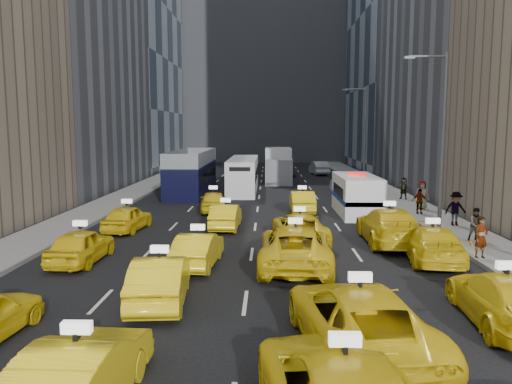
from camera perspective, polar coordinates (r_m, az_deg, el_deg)
ground at (r=13.93m, az=-1.63°, el=-15.29°), size 160.00×160.00×0.00m
sidewalk_west at (r=39.82m, az=-14.95°, el=-0.59°), size 3.00×90.00×0.15m
sidewalk_east at (r=39.45m, az=15.77°, el=-0.69°), size 3.00×90.00×0.15m
curb_west at (r=39.43m, az=-12.93°, el=-0.58°), size 0.15×90.00×0.18m
curb_east at (r=39.11m, az=13.71°, el=-0.67°), size 0.15×90.00×0.18m
building_west_far at (r=71.85m, az=-16.80°, el=19.54°), size 16.00×22.00×42.00m
building_backdrop at (r=86.11m, az=0.95°, el=17.06°), size 30.00×12.00×40.00m
streetlight_near at (r=26.26m, az=20.36°, el=5.89°), size 2.15×0.22×9.00m
streetlight_far at (r=45.65m, az=12.19°, el=6.56°), size 2.15×0.22×9.00m
taxi_1 at (r=10.48m, az=-19.57°, el=-19.24°), size 1.82×4.57×1.48m
taxi_5 at (r=15.87m, az=-10.87°, el=-9.76°), size 1.94×4.57×1.47m
taxi_6 at (r=12.55m, az=11.69°, el=-14.03°), size 3.38×6.16×1.64m
taxi_7 at (r=15.48m, az=26.52°, el=-10.88°), size 2.32×5.11×1.45m
taxi_8 at (r=21.24m, az=-19.36°, el=-5.80°), size 1.78×4.13×1.39m
taxi_9 at (r=19.72m, az=-6.64°, el=-6.52°), size 1.68×4.11×1.32m
taxi_10 at (r=19.45m, az=4.49°, el=-6.26°), size 2.91×5.90×1.61m
taxi_11 at (r=21.46m, az=19.45°, el=-5.60°), size 2.60×5.18×1.44m
taxi_12 at (r=27.06m, az=-14.50°, el=-2.90°), size 2.01×4.13×1.36m
taxi_13 at (r=26.83m, az=-3.49°, el=-2.80°), size 1.51×4.07×1.33m
taxi_14 at (r=23.66m, az=5.00°, el=-4.11°), size 2.65×5.13×1.38m
taxi_15 at (r=24.12m, az=14.95°, el=-3.76°), size 2.42×5.80×1.68m
taxi_16 at (r=32.21m, az=-4.89°, el=-1.08°), size 2.02×4.18×1.38m
taxi_17 at (r=32.21m, az=5.28°, el=-1.07°), size 1.50×4.22×1.39m
nypd_van at (r=31.85m, az=11.43°, el=-0.39°), size 2.61×6.19×2.62m
double_decker at (r=41.98m, az=-7.32°, el=2.26°), size 2.82×12.03×3.49m
city_bus at (r=42.86m, az=-1.46°, el=1.98°), size 3.57×11.16×2.83m
box_truck at (r=49.97m, az=2.55°, el=3.05°), size 2.63×7.49×3.41m
misc_car_0 at (r=40.86m, az=10.10°, el=0.77°), size 1.86×4.93×1.61m
misc_car_1 at (r=52.13m, az=-7.31°, el=2.07°), size 2.71×5.09×1.36m
misc_car_2 at (r=57.23m, az=3.42°, el=2.64°), size 2.26×5.24×1.50m
misc_car_3 at (r=58.05m, az=-1.65°, el=2.72°), size 2.09×4.53×1.50m
misc_car_4 at (r=58.80m, az=7.22°, el=2.75°), size 2.14×4.90×1.57m
pedestrian_0 at (r=22.05m, az=24.34°, el=-4.75°), size 0.72×0.59×1.71m
pedestrian_1 at (r=25.31m, az=23.90°, el=-3.42°), size 0.76×0.42×1.55m
pedestrian_2 at (r=28.88m, az=21.85°, el=-1.78°), size 1.20×0.53×1.84m
pedestrian_3 at (r=32.18m, az=18.17°, el=-1.00°), size 0.93×0.47×1.54m
pedestrian_4 at (r=34.06m, az=18.45°, el=-0.32°), size 1.01×0.74×1.85m
pedestrian_5 at (r=38.58m, az=16.53°, el=0.40°), size 1.51×0.99×1.58m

